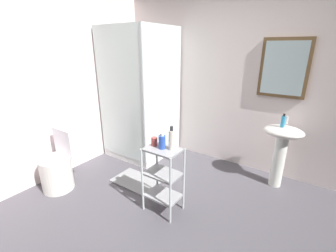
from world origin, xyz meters
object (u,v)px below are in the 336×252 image
object	(u,v)px
storage_cart	(163,175)
rinse_cup	(154,142)
hand_soap_bottle	(283,121)
shampoo_bottle_blue	(162,142)
lotion_bottle_white	(172,140)
shower_stall	(143,128)
pedestal_sink	(281,144)
bath_mat	(136,181)
toilet	(60,165)

from	to	relation	value
storage_cart	rinse_cup	world-z (taller)	rinse_cup
hand_soap_bottle	shampoo_bottle_blue	bearing A→B (deg)	-127.81
lotion_bottle_white	rinse_cup	distance (m)	0.21
shower_stall	pedestal_sink	distance (m)	2.02
shampoo_bottle_blue	lotion_bottle_white	xyz separation A→B (m)	(0.09, 0.03, 0.03)
storage_cart	bath_mat	bearing A→B (deg)	159.37
toilet	shower_stall	bearing A→B (deg)	78.55
bath_mat	shower_stall	bearing A→B (deg)	122.74
bath_mat	storage_cart	bearing A→B (deg)	-20.63
storage_cart	hand_soap_bottle	xyz separation A→B (m)	(0.91, 1.18, 0.44)
pedestal_sink	toilet	distance (m)	2.78
pedestal_sink	hand_soap_bottle	xyz separation A→B (m)	(-0.02, -0.03, 0.30)
shampoo_bottle_blue	lotion_bottle_white	distance (m)	0.10
pedestal_sink	toilet	xyz separation A→B (m)	(-2.26, -1.60, -0.26)
hand_soap_bottle	rinse_cup	bearing A→B (deg)	-131.33
shower_stall	toilet	world-z (taller)	shower_stall
hand_soap_bottle	storage_cart	bearing A→B (deg)	-127.48
shampoo_bottle_blue	bath_mat	distance (m)	1.04
pedestal_sink	shampoo_bottle_blue	world-z (taller)	shampoo_bottle_blue
pedestal_sink	storage_cart	size ratio (longest dim) A/B	1.09
toilet	bath_mat	bearing A→B (deg)	41.26
toilet	rinse_cup	world-z (taller)	rinse_cup
storage_cart	hand_soap_bottle	size ratio (longest dim) A/B	4.55
shower_stall	rinse_cup	distance (m)	1.34
toilet	lotion_bottle_white	size ratio (longest dim) A/B	3.07
pedestal_sink	hand_soap_bottle	world-z (taller)	hand_soap_bottle
pedestal_sink	shampoo_bottle_blue	xyz separation A→B (m)	(-0.94, -1.21, 0.23)
storage_cart	shampoo_bottle_blue	xyz separation A→B (m)	(-0.01, 0.00, 0.38)
shampoo_bottle_blue	rinse_cup	bearing A→B (deg)	172.39
shower_stall	lotion_bottle_white	xyz separation A→B (m)	(1.15, -0.88, 0.38)
hand_soap_bottle	rinse_cup	distance (m)	1.56
storage_cart	lotion_bottle_white	world-z (taller)	lotion_bottle_white
lotion_bottle_white	rinse_cup	xyz separation A→B (m)	(-0.20, -0.02, -0.06)
shower_stall	storage_cart	size ratio (longest dim) A/B	2.70
rinse_cup	lotion_bottle_white	bearing A→B (deg)	5.46
shampoo_bottle_blue	lotion_bottle_white	bearing A→B (deg)	20.25
lotion_bottle_white	bath_mat	world-z (taller)	lotion_bottle_white
shower_stall	bath_mat	size ratio (longest dim) A/B	3.33
storage_cart	bath_mat	size ratio (longest dim) A/B	1.23
hand_soap_bottle	bath_mat	distance (m)	2.00
storage_cart	bath_mat	distance (m)	0.79
pedestal_sink	lotion_bottle_white	world-z (taller)	lotion_bottle_white
shower_stall	shampoo_bottle_blue	xyz separation A→B (m)	(1.05, -0.92, 0.35)
toilet	shampoo_bottle_blue	world-z (taller)	shampoo_bottle_blue
pedestal_sink	storage_cart	distance (m)	1.53
bath_mat	lotion_bottle_white	bearing A→B (deg)	-15.84
lotion_bottle_white	rinse_cup	bearing A→B (deg)	-174.54
shampoo_bottle_blue	bath_mat	size ratio (longest dim) A/B	0.28
pedestal_sink	hand_soap_bottle	size ratio (longest dim) A/B	4.98
storage_cart	hand_soap_bottle	distance (m)	1.56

